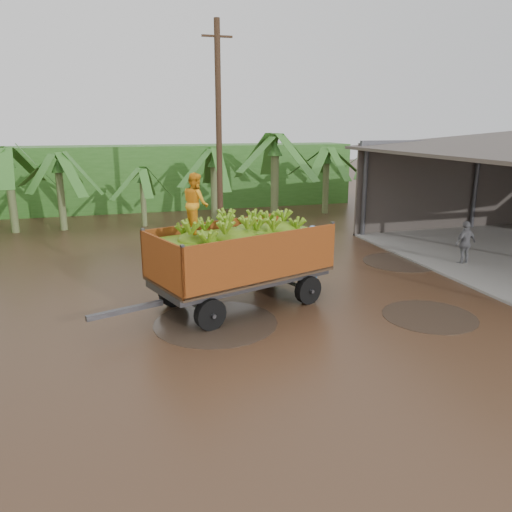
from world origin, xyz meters
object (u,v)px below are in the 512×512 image
Objects in this scene: man_blue at (311,255)px; man_grey at (465,243)px; utility_pole at (219,134)px; banana_trailer at (240,255)px.

man_grey is at bearing 174.49° from man_blue.
man_blue is at bearing -78.08° from utility_pole.
man_grey is (5.99, 0.53, -0.14)m from man_blue.
man_blue reaches higher than man_grey.
banana_trailer is 3.52× the size of man_blue.
banana_trailer reaches higher than man_blue.
banana_trailer is at bearing 0.20° from man_grey.
utility_pole is (1.15, 7.61, 2.97)m from banana_trailer.
man_grey is at bearing -8.18° from banana_trailer.
man_blue is (2.52, 1.11, -0.49)m from banana_trailer.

